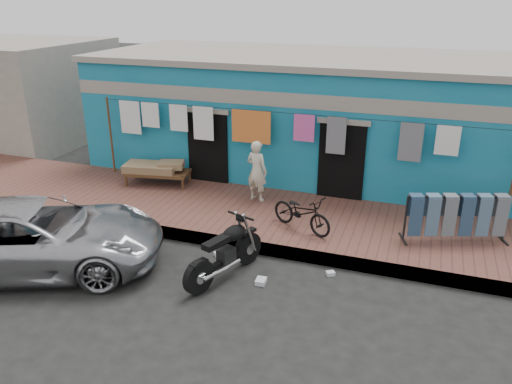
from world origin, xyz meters
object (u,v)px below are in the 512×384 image
at_px(seated_person, 257,171).
at_px(charpoy, 158,173).
at_px(car, 34,235).
at_px(bicycle, 302,209).
at_px(motorcycle, 224,251).
at_px(jeans_rack, 456,217).

height_order(seated_person, charpoy, seated_person).
relative_size(car, bicycle, 3.28).
distance_m(motorcycle, charpoy, 4.68).
bearing_deg(motorcycle, car, -147.11).
relative_size(motorcycle, charpoy, 0.98).
bearing_deg(motorcycle, seated_person, 117.71).
height_order(seated_person, jeans_rack, seated_person).
height_order(motorcycle, charpoy, motorcycle).
xyz_separation_m(motorcycle, charpoy, (-3.28, 3.34, -0.01)).
relative_size(bicycle, charpoy, 0.81).
bearing_deg(bicycle, jeans_rack, -54.84).
distance_m(car, charpoy, 4.21).
bearing_deg(car, motorcycle, -100.04).
bearing_deg(motorcycle, bicycle, 82.74).
height_order(charpoy, jeans_rack, jeans_rack).
distance_m(seated_person, bicycle, 1.90).
bearing_deg(jeans_rack, motorcycle, -148.25).
xyz_separation_m(car, seated_person, (3.04, 4.01, 0.31)).
relative_size(car, jeans_rack, 2.26).
distance_m(car, bicycle, 5.27).
distance_m(seated_person, jeans_rack, 4.52).
height_order(seated_person, motorcycle, seated_person).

